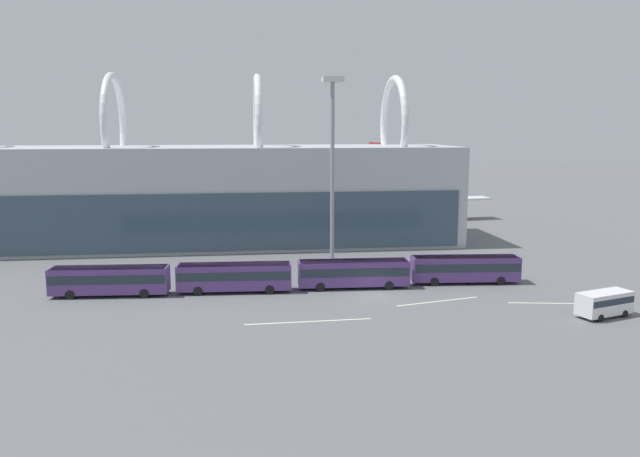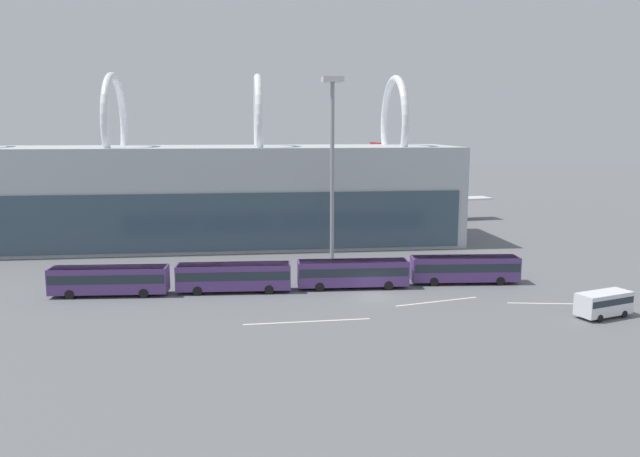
% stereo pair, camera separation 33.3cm
% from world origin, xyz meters
% --- Properties ---
extents(ground_plane, '(440.00, 440.00, 0.00)m').
position_xyz_m(ground_plane, '(0.00, 0.00, 0.00)').
color(ground_plane, slate).
extents(airliner_at_gate_near, '(40.27, 41.88, 13.71)m').
position_xyz_m(airliner_at_gate_near, '(-36.15, 47.55, 4.70)').
color(airliner_at_gate_near, white).
rests_on(airliner_at_gate_near, ground_plane).
extents(airliner_at_gate_far, '(36.71, 41.06, 14.59)m').
position_xyz_m(airliner_at_gate_far, '(15.83, 50.84, 4.77)').
color(airliner_at_gate_far, silver).
rests_on(airliner_at_gate_far, ground_plane).
extents(shuttle_bus_0, '(12.42, 3.34, 3.12)m').
position_xyz_m(shuttle_bus_0, '(-27.95, 3.54, 1.84)').
color(shuttle_bus_0, '#56387A').
rests_on(shuttle_bus_0, ground_plane).
extents(shuttle_bus_1, '(12.40, 3.22, 3.12)m').
position_xyz_m(shuttle_bus_1, '(-14.82, 3.44, 1.84)').
color(shuttle_bus_1, '#56387A').
rests_on(shuttle_bus_1, ground_plane).
extents(shuttle_bus_2, '(12.38, 3.10, 3.12)m').
position_xyz_m(shuttle_bus_2, '(-1.68, 3.56, 1.84)').
color(shuttle_bus_2, '#56387A').
rests_on(shuttle_bus_2, ground_plane).
extents(shuttle_bus_3, '(12.45, 3.53, 3.12)m').
position_xyz_m(shuttle_bus_3, '(11.45, 4.16, 1.84)').
color(shuttle_bus_3, '#56387A').
rests_on(shuttle_bus_3, ground_plane).
extents(service_van_foreground, '(5.89, 3.75, 2.39)m').
position_xyz_m(service_van_foreground, '(20.01, -9.88, 1.40)').
color(service_van_foreground, silver).
rests_on(service_van_foreground, ground_plane).
extents(floodlight_mast, '(2.64, 2.64, 24.04)m').
position_xyz_m(floodlight_mast, '(-2.16, 16.89, 16.66)').
color(floodlight_mast, gray).
rests_on(floodlight_mast, ground_plane).
extents(lane_stripe_0, '(8.04, 1.63, 0.01)m').
position_xyz_m(lane_stripe_0, '(17.00, -4.95, 0.00)').
color(lane_stripe_0, silver).
rests_on(lane_stripe_0, ground_plane).
extents(lane_stripe_1, '(11.82, 0.63, 0.01)m').
position_xyz_m(lane_stripe_1, '(-7.97, -7.97, 0.00)').
color(lane_stripe_1, silver).
rests_on(lane_stripe_1, ground_plane).
extents(lane_stripe_2, '(9.30, 2.49, 0.01)m').
position_xyz_m(lane_stripe_2, '(5.99, -2.90, 0.00)').
color(lane_stripe_2, silver).
rests_on(lane_stripe_2, ground_plane).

